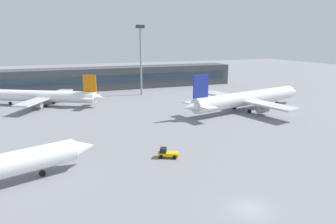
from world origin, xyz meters
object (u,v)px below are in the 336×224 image
(baggage_tug_yellow, at_px, (167,153))
(airplane_mid, at_px, (248,98))
(airplane_far, at_px, (43,96))
(floodlight_tower_east, at_px, (141,55))

(baggage_tug_yellow, bearing_deg, airplane_mid, 36.12)
(airplane_mid, relative_size, baggage_tug_yellow, 12.00)
(airplane_mid, bearing_deg, airplane_far, 153.34)
(airplane_mid, xyz_separation_m, floodlight_tower_east, (-22.10, 36.39, 11.23))
(airplane_mid, bearing_deg, floodlight_tower_east, 121.27)
(airplane_far, xyz_separation_m, baggage_tug_yellow, (21.08, -54.33, -2.25))
(baggage_tug_yellow, bearing_deg, floodlight_tower_east, 77.86)
(baggage_tug_yellow, height_order, floodlight_tower_east, floodlight_tower_east)
(airplane_mid, bearing_deg, baggage_tug_yellow, -143.88)
(airplane_far, distance_m, baggage_tug_yellow, 58.32)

